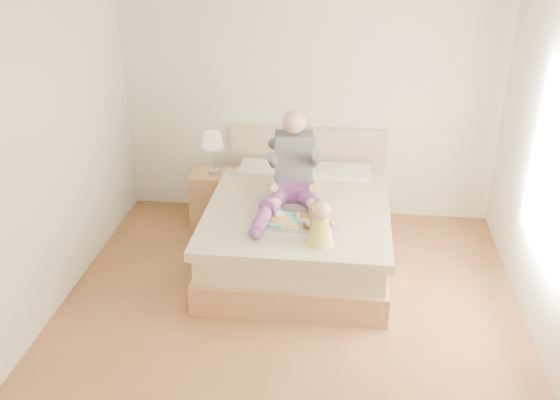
# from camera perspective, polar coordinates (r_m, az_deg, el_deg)

# --- Properties ---
(room) EXTENTS (4.02, 4.22, 2.71)m
(room) POSITION_cam_1_polar(r_m,az_deg,el_deg) (4.64, 1.79, 4.28)
(room) COLOR brown
(room) RESTS_ON ground
(bed) EXTENTS (1.70, 2.18, 1.00)m
(bed) POSITION_cam_1_polar(r_m,az_deg,el_deg) (6.12, 1.75, -2.42)
(bed) COLOR #9C6E49
(bed) RESTS_ON ground
(nightstand) EXTENTS (0.49, 0.44, 0.57)m
(nightstand) POSITION_cam_1_polar(r_m,az_deg,el_deg) (6.85, -6.14, 0.35)
(nightstand) COLOR #9C6E49
(nightstand) RESTS_ON ground
(lamp) EXTENTS (0.22, 0.22, 0.46)m
(lamp) POSITION_cam_1_polar(r_m,az_deg,el_deg) (6.59, -6.19, 5.26)
(lamp) COLOR silver
(lamp) RESTS_ON nightstand
(adult) EXTENTS (0.75, 1.10, 0.89)m
(adult) POSITION_cam_1_polar(r_m,az_deg,el_deg) (5.80, 1.26, 2.03)
(adult) COLOR #6E3482
(adult) RESTS_ON bed
(tray) EXTENTS (0.51, 0.41, 0.14)m
(tray) POSITION_cam_1_polar(r_m,az_deg,el_deg) (5.56, 0.87, -1.68)
(tray) COLOR silver
(tray) RESTS_ON bed
(baby) EXTENTS (0.26, 0.35, 0.39)m
(baby) POSITION_cam_1_polar(r_m,az_deg,el_deg) (5.18, 3.74, -2.38)
(baby) COLOR gold
(baby) RESTS_ON bed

